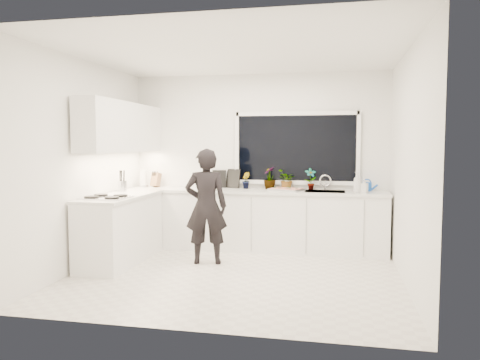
# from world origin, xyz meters

# --- Properties ---
(floor) EXTENTS (4.00, 3.50, 0.02)m
(floor) POSITION_xyz_m (0.00, 0.00, -0.01)
(floor) COLOR beige
(floor) RESTS_ON ground
(wall_back) EXTENTS (4.00, 0.02, 2.70)m
(wall_back) POSITION_xyz_m (0.00, 1.76, 1.35)
(wall_back) COLOR white
(wall_back) RESTS_ON ground
(wall_left) EXTENTS (0.02, 3.50, 2.70)m
(wall_left) POSITION_xyz_m (-2.01, 0.00, 1.35)
(wall_left) COLOR white
(wall_left) RESTS_ON ground
(wall_right) EXTENTS (0.02, 3.50, 2.70)m
(wall_right) POSITION_xyz_m (2.01, 0.00, 1.35)
(wall_right) COLOR white
(wall_right) RESTS_ON ground
(ceiling) EXTENTS (4.00, 3.50, 0.02)m
(ceiling) POSITION_xyz_m (0.00, 0.00, 2.71)
(ceiling) COLOR white
(ceiling) RESTS_ON wall_back
(window) EXTENTS (1.80, 0.02, 1.00)m
(window) POSITION_xyz_m (0.60, 1.73, 1.55)
(window) COLOR black
(window) RESTS_ON wall_back
(base_cabinets_back) EXTENTS (3.92, 0.58, 0.88)m
(base_cabinets_back) POSITION_xyz_m (0.00, 1.45, 0.44)
(base_cabinets_back) COLOR white
(base_cabinets_back) RESTS_ON floor
(base_cabinets_left) EXTENTS (0.58, 1.60, 0.88)m
(base_cabinets_left) POSITION_xyz_m (-1.67, 0.35, 0.44)
(base_cabinets_left) COLOR white
(base_cabinets_left) RESTS_ON floor
(countertop_back) EXTENTS (3.94, 0.62, 0.04)m
(countertop_back) POSITION_xyz_m (0.00, 1.44, 0.90)
(countertop_back) COLOR silver
(countertop_back) RESTS_ON base_cabinets_back
(countertop_left) EXTENTS (0.62, 1.60, 0.04)m
(countertop_left) POSITION_xyz_m (-1.67, 0.35, 0.90)
(countertop_left) COLOR silver
(countertop_left) RESTS_ON base_cabinets_left
(upper_cabinets) EXTENTS (0.34, 2.10, 0.70)m
(upper_cabinets) POSITION_xyz_m (-1.79, 0.70, 1.85)
(upper_cabinets) COLOR white
(upper_cabinets) RESTS_ON wall_left
(sink) EXTENTS (0.58, 0.42, 0.14)m
(sink) POSITION_xyz_m (1.05, 1.45, 0.87)
(sink) COLOR silver
(sink) RESTS_ON countertop_back
(faucet) EXTENTS (0.03, 0.03, 0.22)m
(faucet) POSITION_xyz_m (1.05, 1.65, 1.03)
(faucet) COLOR silver
(faucet) RESTS_ON countertop_back
(stovetop) EXTENTS (0.56, 0.48, 0.03)m
(stovetop) POSITION_xyz_m (-1.69, -0.00, 0.94)
(stovetop) COLOR black
(stovetop) RESTS_ON countertop_left
(person) EXTENTS (0.64, 0.49, 1.56)m
(person) POSITION_xyz_m (-0.50, 0.51, 0.78)
(person) COLOR black
(person) RESTS_ON floor
(pizza_tray) EXTENTS (0.56, 0.49, 0.03)m
(pizza_tray) POSITION_xyz_m (0.49, 1.42, 0.94)
(pizza_tray) COLOR silver
(pizza_tray) RESTS_ON countertop_back
(pizza) EXTENTS (0.50, 0.44, 0.01)m
(pizza) POSITION_xyz_m (0.49, 1.42, 0.95)
(pizza) COLOR #D3451C
(pizza) RESTS_ON pizza_tray
(watering_can) EXTENTS (0.14, 0.14, 0.13)m
(watering_can) POSITION_xyz_m (1.66, 1.61, 0.98)
(watering_can) COLOR blue
(watering_can) RESTS_ON countertop_back
(paper_towel_roll) EXTENTS (0.13, 0.13, 0.26)m
(paper_towel_roll) POSITION_xyz_m (-1.85, 1.55, 1.05)
(paper_towel_roll) COLOR silver
(paper_towel_roll) RESTS_ON countertop_back
(knife_block) EXTENTS (0.15, 0.13, 0.22)m
(knife_block) POSITION_xyz_m (-1.65, 1.59, 1.03)
(knife_block) COLOR brown
(knife_block) RESTS_ON countertop_back
(utensil_crock) EXTENTS (0.17, 0.17, 0.16)m
(utensil_crock) POSITION_xyz_m (-1.85, 0.80, 1.00)
(utensil_crock) COLOR silver
(utensil_crock) RESTS_ON countertop_left
(picture_frame_large) EXTENTS (0.22, 0.05, 0.28)m
(picture_frame_large) POSITION_xyz_m (-0.62, 1.69, 1.06)
(picture_frame_large) COLOR black
(picture_frame_large) RESTS_ON countertop_back
(picture_frame_small) EXTENTS (0.24, 0.12, 0.30)m
(picture_frame_small) POSITION_xyz_m (-0.39, 1.69, 1.07)
(picture_frame_small) COLOR black
(picture_frame_small) RESTS_ON countertop_back
(herb_plants) EXTENTS (1.18, 0.32, 0.34)m
(herb_plants) POSITION_xyz_m (0.39, 1.61, 1.08)
(herb_plants) COLOR #26662D
(herb_plants) RESTS_ON countertop_back
(soap_bottles) EXTENTS (0.23, 0.16, 0.30)m
(soap_bottles) POSITION_xyz_m (1.54, 1.30, 1.05)
(soap_bottles) COLOR #D8BF66
(soap_bottles) RESTS_ON countertop_back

